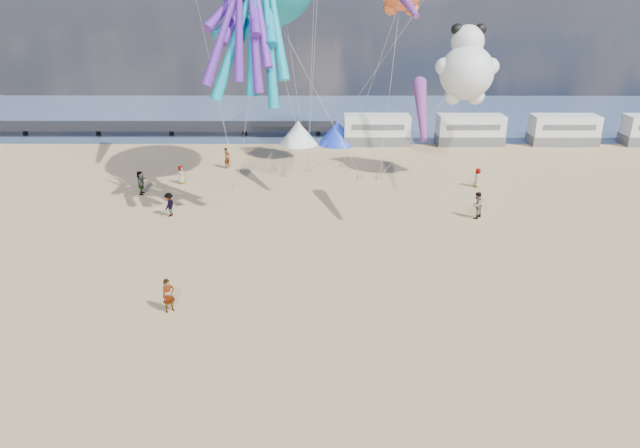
{
  "coord_description": "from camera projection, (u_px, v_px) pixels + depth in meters",
  "views": [
    {
      "loc": [
        0.47,
        -17.28,
        14.29
      ],
      "look_at": [
        0.38,
        6.0,
        4.89
      ],
      "focal_mm": 32.0,
      "sensor_mm": 36.0,
      "label": 1
    }
  ],
  "objects": [
    {
      "name": "tent_blue",
      "position": [
        337.0,
        133.0,
        58.01
      ],
      "size": [
        4.0,
        4.0,
        2.4
      ],
      "primitive_type": "cone",
      "color": "#1933CC",
      "rests_on": "ground"
    },
    {
      "name": "sandbag_b",
      "position": [
        360.0,
        177.0,
        47.61
      ],
      "size": [
        0.5,
        0.35,
        0.22
      ],
      "primitive_type": "cube",
      "color": "gray",
      "rests_on": "ground"
    },
    {
      "name": "tent_white",
      "position": [
        298.0,
        133.0,
        58.03
      ],
      "size": [
        4.0,
        4.0,
        2.4
      ],
      "primitive_type": "cone",
      "color": "white",
      "rests_on": "ground"
    },
    {
      "name": "beachgoer_0",
      "position": [
        478.0,
        178.0,
        45.23
      ],
      "size": [
        0.61,
        0.67,
        1.53
      ],
      "primitive_type": "imported",
      "rotation": [
        0.0,
        0.0,
        4.14
      ],
      "color": "#7F6659",
      "rests_on": "ground"
    },
    {
      "name": "sandbag_e",
      "position": [
        308.0,
        170.0,
        49.41
      ],
      "size": [
        0.5,
        0.35,
        0.22
      ],
      "primitive_type": "cube",
      "color": "gray",
      "rests_on": "ground"
    },
    {
      "name": "windsock_right",
      "position": [
        422.0,
        110.0,
        35.36
      ],
      "size": [
        1.3,
        5.68,
        5.63
      ],
      "primitive_type": null,
      "rotation": [
        0.0,
        0.0,
        -0.07
      ],
      "color": "red"
    },
    {
      "name": "motorhome_1",
      "position": [
        470.0,
        130.0,
        57.85
      ],
      "size": [
        6.6,
        2.5,
        3.0
      ],
      "primitive_type": "cube",
      "color": "silver",
      "rests_on": "ground"
    },
    {
      "name": "motorhome_0",
      "position": [
        377.0,
        130.0,
        57.88
      ],
      "size": [
        6.6,
        2.5,
        3.0
      ],
      "primitive_type": "cube",
      "color": "silver",
      "rests_on": "ground"
    },
    {
      "name": "beachgoer_5",
      "position": [
        227.0,
        158.0,
        50.18
      ],
      "size": [
        1.13,
        1.75,
        1.81
      ],
      "primitive_type": "imported",
      "rotation": [
        0.0,
        0.0,
        1.18
      ],
      "color": "#7F6659",
      "rests_on": "ground"
    },
    {
      "name": "sandbag_d",
      "position": [
        343.0,
        165.0,
        50.87
      ],
      "size": [
        0.5,
        0.35,
        0.22
      ],
      "primitive_type": "cube",
      "color": "gray",
      "rests_on": "ground"
    },
    {
      "name": "pier",
      "position": [
        61.0,
        126.0,
        61.91
      ],
      "size": [
        60.0,
        3.0,
        0.5
      ],
      "primitive_type": "cube",
      "color": "black",
      "rests_on": "ground"
    },
    {
      "name": "beachgoer_2",
      "position": [
        169.0,
        205.0,
        39.23
      ],
      "size": [
        0.78,
        0.92,
        1.68
      ],
      "primitive_type": "imported",
      "rotation": [
        0.0,
        0.0,
        4.51
      ],
      "color": "#7F6659",
      "rests_on": "ground"
    },
    {
      "name": "sandbag_a",
      "position": [
        237.0,
        186.0,
        45.46
      ],
      "size": [
        0.5,
        0.35,
        0.22
      ],
      "primitive_type": "cube",
      "color": "gray",
      "rests_on": "ground"
    },
    {
      "name": "ground",
      "position": [
        309.0,
        404.0,
        21.38
      ],
      "size": [
        120.0,
        120.0,
        0.0
      ],
      "primitive_type": "plane",
      "color": "tan",
      "rests_on": "ground"
    },
    {
      "name": "beachgoer_6",
      "position": [
        181.0,
        175.0,
        46.01
      ],
      "size": [
        0.6,
        0.66,
        1.52
      ],
      "primitive_type": "imported",
      "rotation": [
        0.0,
        0.0,
        1.02
      ],
      "color": "#7F6659",
      "rests_on": "ground"
    },
    {
      "name": "motorhome_2",
      "position": [
        564.0,
        130.0,
        57.81
      ],
      "size": [
        6.6,
        2.5,
        3.0
      ],
      "primitive_type": "cube",
      "color": "silver",
      "rests_on": "ground"
    },
    {
      "name": "sandbag_c",
      "position": [
        380.0,
        178.0,
        47.41
      ],
      "size": [
        0.5,
        0.35,
        0.22
      ],
      "primitive_type": "cube",
      "color": "gray",
      "rests_on": "ground"
    },
    {
      "name": "water",
      "position": [
        319.0,
        115.0,
        72.37
      ],
      "size": [
        120.0,
        120.0,
        0.0
      ],
      "primitive_type": "plane",
      "color": "#3C5173",
      "rests_on": "ground"
    },
    {
      "name": "beachgoer_1",
      "position": [
        477.0,
        205.0,
        38.83
      ],
      "size": [
        1.06,
        1.07,
        1.87
      ],
      "primitive_type": "imported",
      "rotation": [
        0.0,
        0.0,
        3.96
      ],
      "color": "#7F6659",
      "rests_on": "ground"
    },
    {
      "name": "beachgoer_4",
      "position": [
        141.0,
        183.0,
        43.56
      ],
      "size": [
        0.59,
        1.12,
        1.83
      ],
      "primitive_type": "imported",
      "rotation": [
        0.0,
        0.0,
        1.71
      ],
      "color": "#7F6659",
      "rests_on": "ground"
    },
    {
      "name": "kite_panda",
      "position": [
        467.0,
        73.0,
        43.67
      ],
      "size": [
        5.53,
        5.27,
        7.09
      ],
      "primitive_type": null,
      "rotation": [
        0.0,
        0.0,
        -0.12
      ],
      "color": "silver"
    },
    {
      "name": "standing_person",
      "position": [
        168.0,
        295.0,
        27.35
      ],
      "size": [
        0.75,
        0.72,
        1.73
      ],
      "primitive_type": "imported",
      "rotation": [
        0.0,
        0.0,
        0.7
      ],
      "color": "tan",
      "rests_on": "ground"
    }
  ]
}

